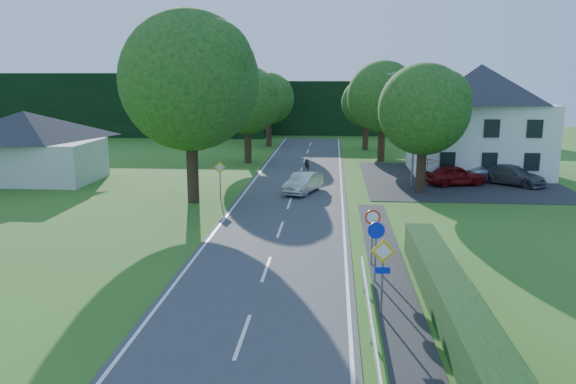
# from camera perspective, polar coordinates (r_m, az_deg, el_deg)

# --- Properties ---
(road) EXTENTS (7.00, 80.00, 0.04)m
(road) POSITION_cam_1_polar(r_m,az_deg,el_deg) (30.64, -0.44, -2.84)
(road) COLOR #3E3E41
(road) RESTS_ON ground
(parking_pad) EXTENTS (14.00, 16.00, 0.04)m
(parking_pad) POSITION_cam_1_polar(r_m,az_deg,el_deg) (44.23, 16.79, 1.21)
(parking_pad) COLOR black
(parking_pad) RESTS_ON ground
(line_edge_left) EXTENTS (0.12, 80.00, 0.01)m
(line_edge_left) POSITION_cam_1_polar(r_m,az_deg,el_deg) (31.09, -6.43, -2.66)
(line_edge_left) COLOR white
(line_edge_left) RESTS_ON road
(line_edge_right) EXTENTS (0.12, 80.00, 0.01)m
(line_edge_right) POSITION_cam_1_polar(r_m,az_deg,el_deg) (30.53, 5.65, -2.91)
(line_edge_right) COLOR white
(line_edge_right) RESTS_ON road
(line_centre) EXTENTS (0.12, 80.00, 0.01)m
(line_centre) POSITION_cam_1_polar(r_m,az_deg,el_deg) (30.64, -0.44, -2.80)
(line_centre) COLOR white
(line_centre) RESTS_ON road
(tree_main) EXTENTS (9.40, 9.40, 11.64)m
(tree_main) POSITION_cam_1_polar(r_m,az_deg,el_deg) (34.68, -9.89, 8.41)
(tree_main) COLOR #154314
(tree_main) RESTS_ON ground
(tree_left_far) EXTENTS (7.00, 7.00, 8.58)m
(tree_left_far) POSITION_cam_1_polar(r_m,az_deg,el_deg) (50.24, -4.15, 7.80)
(tree_left_far) COLOR #154314
(tree_left_far) RESTS_ON ground
(tree_right_far) EXTENTS (7.40, 7.40, 9.09)m
(tree_right_far) POSITION_cam_1_polar(r_m,az_deg,el_deg) (51.82, 9.56, 8.08)
(tree_right_far) COLOR #154314
(tree_right_far) RESTS_ON ground
(tree_left_back) EXTENTS (6.60, 6.60, 8.07)m
(tree_left_back) POSITION_cam_1_polar(r_m,az_deg,el_deg) (62.06, -1.99, 8.35)
(tree_left_back) COLOR #154314
(tree_left_back) RESTS_ON ground
(tree_right_back) EXTENTS (6.20, 6.20, 7.56)m
(tree_right_back) POSITION_cam_1_polar(r_m,az_deg,el_deg) (59.76, 7.94, 7.87)
(tree_right_back) COLOR #154314
(tree_right_back) RESTS_ON ground
(tree_right_mid) EXTENTS (7.00, 7.00, 8.58)m
(tree_right_mid) POSITION_cam_1_polar(r_m,az_deg,el_deg) (38.14, 13.55, 6.25)
(tree_right_mid) COLOR #154314
(tree_right_mid) RESTS_ON ground
(treeline_left) EXTENTS (44.00, 6.00, 8.00)m
(treeline_left) POSITION_cam_1_polar(r_m,az_deg,el_deg) (77.91, -18.72, 8.42)
(treeline_left) COLOR black
(treeline_left) RESTS_ON ground
(treeline_right) EXTENTS (30.00, 5.00, 7.00)m
(treeline_right) POSITION_cam_1_polar(r_m,az_deg,el_deg) (75.84, 8.79, 8.44)
(treeline_right) COLOR black
(treeline_right) RESTS_ON ground
(bungalow_left) EXTENTS (11.00, 6.50, 5.20)m
(bungalow_left) POSITION_cam_1_polar(r_m,az_deg,el_deg) (45.83, -25.06, 4.36)
(bungalow_left) COLOR silver
(bungalow_left) RESTS_ON ground
(house_white) EXTENTS (10.60, 8.40, 8.60)m
(house_white) POSITION_cam_1_polar(r_m,az_deg,el_deg) (47.05, 18.76, 7.09)
(house_white) COLOR white
(house_white) RESTS_ON ground
(streetlight) EXTENTS (2.03, 0.18, 8.00)m
(streetlight) POSITION_cam_1_polar(r_m,az_deg,el_deg) (40.04, 12.51, 6.79)
(streetlight) COLOR slate
(streetlight) RESTS_ON ground
(sign_priority_right) EXTENTS (0.78, 0.09, 2.59)m
(sign_priority_right) POSITION_cam_1_polar(r_m,az_deg,el_deg) (18.58, 9.60, -7.12)
(sign_priority_right) COLOR slate
(sign_priority_right) RESTS_ON ground
(sign_roundabout) EXTENTS (0.64, 0.08, 2.37)m
(sign_roundabout) POSITION_cam_1_polar(r_m,az_deg,el_deg) (21.46, 8.92, -4.84)
(sign_roundabout) COLOR slate
(sign_roundabout) RESTS_ON ground
(sign_speed_limit) EXTENTS (0.64, 0.11, 2.37)m
(sign_speed_limit) POSITION_cam_1_polar(r_m,az_deg,el_deg) (23.35, 8.58, -3.22)
(sign_speed_limit) COLOR slate
(sign_speed_limit) RESTS_ON ground
(sign_priority_left) EXTENTS (0.78, 0.09, 2.44)m
(sign_priority_left) POSITION_cam_1_polar(r_m,az_deg,el_deg) (35.76, -6.94, 1.98)
(sign_priority_left) COLOR slate
(sign_priority_left) RESTS_ON ground
(moving_car) EXTENTS (2.66, 4.30, 1.34)m
(moving_car) POSITION_cam_1_polar(r_m,az_deg,el_deg) (37.42, 1.54, 0.93)
(moving_car) COLOR silver
(moving_car) RESTS_ON road
(motorcycle) EXTENTS (1.00, 2.00, 1.00)m
(motorcycle) POSITION_cam_1_polar(r_m,az_deg,el_deg) (47.03, 1.95, 2.96)
(motorcycle) COLOR black
(motorcycle) RESTS_ON road
(parked_car_red) EXTENTS (4.50, 2.70, 1.43)m
(parked_car_red) POSITION_cam_1_polar(r_m,az_deg,el_deg) (41.78, 16.64, 1.65)
(parked_car_red) COLOR maroon
(parked_car_red) RESTS_ON parking_pad
(parked_car_grey) EXTENTS (4.85, 4.59, 1.38)m
(parked_car_grey) POSITION_cam_1_polar(r_m,az_deg,el_deg) (43.36, 21.79, 1.61)
(parked_car_grey) COLOR #4C4D51
(parked_car_grey) RESTS_ON parking_pad
(parked_car_silver_b) EXTENTS (5.37, 3.58, 1.37)m
(parked_car_silver_b) POSITION_cam_1_polar(r_m,az_deg,el_deg) (44.71, 20.26, 2.01)
(parked_car_silver_b) COLOR silver
(parked_car_silver_b) RESTS_ON parking_pad
(parasol) EXTENTS (2.79, 2.81, 1.99)m
(parasol) POSITION_cam_1_polar(r_m,az_deg,el_deg) (41.06, 13.94, 2.01)
(parasol) COLOR #AF310E
(parasol) RESTS_ON parking_pad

